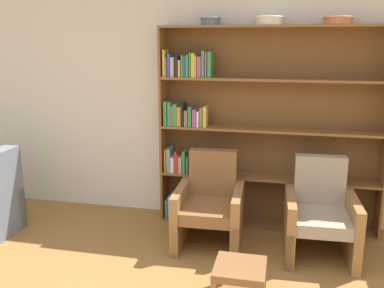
# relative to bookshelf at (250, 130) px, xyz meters

# --- Properties ---
(wall_back) EXTENTS (12.00, 0.06, 2.75)m
(wall_back) POSITION_rel_bookshelf_xyz_m (-0.30, 0.16, 0.32)
(wall_back) COLOR silver
(wall_back) RESTS_ON ground
(bookshelf) EXTENTS (2.31, 0.30, 2.13)m
(bookshelf) POSITION_rel_bookshelf_xyz_m (0.00, 0.00, 0.00)
(bookshelf) COLOR brown
(bookshelf) RESTS_ON ground
(bowl_terracotta) EXTENTS (0.22, 0.22, 0.08)m
(bowl_terracotta) POSITION_rel_bookshelf_xyz_m (-0.43, -0.03, 1.12)
(bowl_terracotta) COLOR slate
(bowl_terracotta) RESTS_ON bookshelf
(bowl_cream) EXTENTS (0.29, 0.29, 0.08)m
(bowl_cream) POSITION_rel_bookshelf_xyz_m (0.16, -0.03, 1.12)
(bowl_cream) COLOR silver
(bowl_cream) RESTS_ON bookshelf
(bowl_stoneware) EXTENTS (0.29, 0.29, 0.08)m
(bowl_stoneware) POSITION_rel_bookshelf_xyz_m (0.81, -0.03, 1.11)
(bowl_stoneware) COLOR #C67547
(bowl_stoneware) RESTS_ON bookshelf
(armchair_leather) EXTENTS (0.66, 0.70, 0.90)m
(armchair_leather) POSITION_rel_bookshelf_xyz_m (-0.32, -0.56, -0.67)
(armchair_leather) COLOR olive
(armchair_leather) RESTS_ON ground
(armchair_cushioned) EXTENTS (0.67, 0.71, 0.90)m
(armchair_cushioned) POSITION_rel_bookshelf_xyz_m (0.73, -0.56, -0.67)
(armchair_cushioned) COLOR olive
(armchair_cushioned) RESTS_ON ground
(footstool) EXTENTS (0.39, 0.39, 0.30)m
(footstool) POSITION_rel_bookshelf_xyz_m (0.08, -1.48, -0.81)
(footstool) COLOR olive
(footstool) RESTS_ON ground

